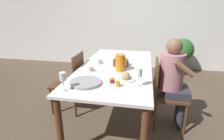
{
  "coord_description": "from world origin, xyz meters",
  "views": [
    {
      "loc": [
        0.38,
        -2.27,
        1.52
      ],
      "look_at": [
        0.0,
        -0.29,
        0.8
      ],
      "focal_mm": 28.0,
      "sensor_mm": 36.0,
      "label": 1
    }
  ],
  "objects_px": {
    "fruit_bowl": "(121,62)",
    "jam_jar_amber": "(112,80)",
    "wine_glass_juice": "(63,78)",
    "teacup_across": "(99,62)",
    "bread_plate": "(126,77)",
    "potted_plant": "(182,52)",
    "wine_glass_water": "(139,73)",
    "chair_opposite": "(72,81)",
    "serving_tray": "(86,83)",
    "jam_jar_red": "(118,84)",
    "chair_person_side": "(165,92)",
    "red_pitcher": "(120,63)",
    "person_seated": "(174,77)",
    "teacup_near_person": "(90,69)"
  },
  "relations": [
    {
      "from": "serving_tray",
      "to": "fruit_bowl",
      "type": "distance_m",
      "value": 0.75
    },
    {
      "from": "potted_plant",
      "to": "bread_plate",
      "type": "bearing_deg",
      "value": -113.45
    },
    {
      "from": "person_seated",
      "to": "bread_plate",
      "type": "height_order",
      "value": "person_seated"
    },
    {
      "from": "wine_glass_juice",
      "to": "potted_plant",
      "type": "relative_size",
      "value": 0.22
    },
    {
      "from": "chair_person_side",
      "to": "fruit_bowl",
      "type": "relative_size",
      "value": 4.09
    },
    {
      "from": "jam_jar_red",
      "to": "fruit_bowl",
      "type": "bearing_deg",
      "value": 95.55
    },
    {
      "from": "wine_glass_water",
      "to": "bread_plate",
      "type": "relative_size",
      "value": 0.96
    },
    {
      "from": "person_seated",
      "to": "teacup_across",
      "type": "bearing_deg",
      "value": -100.46
    },
    {
      "from": "chair_opposite",
      "to": "person_seated",
      "type": "relative_size",
      "value": 0.76
    },
    {
      "from": "chair_person_side",
      "to": "teacup_across",
      "type": "height_order",
      "value": "chair_person_side"
    },
    {
      "from": "jam_jar_amber",
      "to": "fruit_bowl",
      "type": "distance_m",
      "value": 0.61
    },
    {
      "from": "bread_plate",
      "to": "chair_person_side",
      "type": "bearing_deg",
      "value": 34.72
    },
    {
      "from": "bread_plate",
      "to": "wine_glass_juice",
      "type": "bearing_deg",
      "value": -145.83
    },
    {
      "from": "jam_jar_amber",
      "to": "potted_plant",
      "type": "xyz_separation_m",
      "value": [
        1.19,
        2.53,
        -0.24
      ]
    },
    {
      "from": "chair_person_side",
      "to": "chair_opposite",
      "type": "bearing_deg",
      "value": -94.22
    },
    {
      "from": "serving_tray",
      "to": "potted_plant",
      "type": "relative_size",
      "value": 0.4
    },
    {
      "from": "wine_glass_juice",
      "to": "chair_opposite",
      "type": "bearing_deg",
      "value": 109.84
    },
    {
      "from": "wine_glass_water",
      "to": "wine_glass_juice",
      "type": "distance_m",
      "value": 0.75
    },
    {
      "from": "chair_person_side",
      "to": "potted_plant",
      "type": "height_order",
      "value": "chair_person_side"
    },
    {
      "from": "wine_glass_juice",
      "to": "teacup_across",
      "type": "relative_size",
      "value": 1.26
    },
    {
      "from": "potted_plant",
      "to": "person_seated",
      "type": "bearing_deg",
      "value": -102.98
    },
    {
      "from": "wine_glass_juice",
      "to": "jam_jar_red",
      "type": "height_order",
      "value": "wine_glass_juice"
    },
    {
      "from": "wine_glass_water",
      "to": "jam_jar_amber",
      "type": "xyz_separation_m",
      "value": [
        -0.28,
        0.04,
        -0.12
      ]
    },
    {
      "from": "wine_glass_water",
      "to": "teacup_near_person",
      "type": "bearing_deg",
      "value": 151.58
    },
    {
      "from": "chair_opposite",
      "to": "person_seated",
      "type": "height_order",
      "value": "person_seated"
    },
    {
      "from": "serving_tray",
      "to": "potted_plant",
      "type": "distance_m",
      "value": 3.0
    },
    {
      "from": "wine_glass_water",
      "to": "fruit_bowl",
      "type": "relative_size",
      "value": 0.9
    },
    {
      "from": "person_seated",
      "to": "jam_jar_red",
      "type": "xyz_separation_m",
      "value": [
        -0.63,
        -0.52,
        0.08
      ]
    },
    {
      "from": "bread_plate",
      "to": "jam_jar_red",
      "type": "height_order",
      "value": "bread_plate"
    },
    {
      "from": "potted_plant",
      "to": "serving_tray",
      "type": "bearing_deg",
      "value": -119.19
    },
    {
      "from": "chair_opposite",
      "to": "bread_plate",
      "type": "height_order",
      "value": "chair_opposite"
    },
    {
      "from": "wine_glass_water",
      "to": "teacup_across",
      "type": "relative_size",
      "value": 1.33
    },
    {
      "from": "jam_jar_amber",
      "to": "potted_plant",
      "type": "distance_m",
      "value": 2.81
    },
    {
      "from": "chair_person_side",
      "to": "fruit_bowl",
      "type": "height_order",
      "value": "chair_person_side"
    },
    {
      "from": "serving_tray",
      "to": "jam_jar_amber",
      "type": "distance_m",
      "value": 0.28
    },
    {
      "from": "red_pitcher",
      "to": "jam_jar_amber",
      "type": "relative_size",
      "value": 3.91
    },
    {
      "from": "chair_person_side",
      "to": "jam_jar_amber",
      "type": "height_order",
      "value": "chair_person_side"
    },
    {
      "from": "chair_person_side",
      "to": "jam_jar_red",
      "type": "height_order",
      "value": "chair_person_side"
    },
    {
      "from": "bread_plate",
      "to": "jam_jar_amber",
      "type": "relative_size",
      "value": 3.77
    },
    {
      "from": "chair_person_side",
      "to": "potted_plant",
      "type": "bearing_deg",
      "value": 164.78
    },
    {
      "from": "fruit_bowl",
      "to": "jam_jar_amber",
      "type": "bearing_deg",
      "value": -90.72
    },
    {
      "from": "teacup_near_person",
      "to": "jam_jar_amber",
      "type": "distance_m",
      "value": 0.47
    },
    {
      "from": "red_pitcher",
      "to": "bread_plate",
      "type": "relative_size",
      "value": 1.04
    },
    {
      "from": "chair_person_side",
      "to": "serving_tray",
      "type": "relative_size",
      "value": 2.68
    },
    {
      "from": "chair_person_side",
      "to": "bread_plate",
      "type": "xyz_separation_m",
      "value": [
        -0.48,
        -0.33,
        0.3
      ]
    },
    {
      "from": "wine_glass_juice",
      "to": "serving_tray",
      "type": "height_order",
      "value": "wine_glass_juice"
    },
    {
      "from": "chair_opposite",
      "to": "teacup_across",
      "type": "xyz_separation_m",
      "value": [
        0.4,
        0.09,
        0.3
      ]
    },
    {
      "from": "fruit_bowl",
      "to": "wine_glass_juice",
      "type": "bearing_deg",
      "value": -116.22
    },
    {
      "from": "bread_plate",
      "to": "fruit_bowl",
      "type": "height_order",
      "value": "fruit_bowl"
    },
    {
      "from": "teacup_across",
      "to": "jam_jar_red",
      "type": "xyz_separation_m",
      "value": [
        0.4,
        -0.71,
        0.0
      ]
    }
  ]
}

